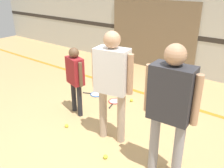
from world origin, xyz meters
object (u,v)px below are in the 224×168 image
racket_spare_on_floor (114,102)px  tennis_ball_by_spare_racket (131,100)px  tennis_ball_stray_left (67,126)px  tennis_ball_stray_right (158,119)px  person_student_left (75,74)px  racket_second_spare (96,94)px  person_student_right (171,100)px  tennis_ball_near_instructor (106,157)px  person_instructor (112,77)px

racket_spare_on_floor → tennis_ball_by_spare_racket: tennis_ball_by_spare_racket is taller
tennis_ball_stray_left → tennis_ball_stray_right: (1.16, 1.18, 0.00)m
tennis_ball_by_spare_racket → person_student_left: bearing=-118.7°
racket_second_spare → tennis_ball_stray_right: 1.64m
person_student_right → tennis_ball_stray_right: 1.72m
racket_spare_on_floor → tennis_ball_by_spare_racket: bearing=113.5°
person_student_left → tennis_ball_stray_left: 0.93m
racket_spare_on_floor → tennis_ball_near_instructor: bearing=15.3°
racket_second_spare → tennis_ball_stray_right: (1.63, -0.13, 0.02)m
person_student_left → tennis_ball_stray_right: person_student_left is taller
tennis_ball_near_instructor → tennis_ball_stray_right: (0.10, 1.40, 0.00)m
person_student_left → tennis_ball_by_spare_racket: size_ratio=19.73×
person_student_left → person_student_right: 2.14m
person_student_right → tennis_ball_by_spare_racket: bearing=-48.6°
person_student_right → person_instructor: bearing=-15.4°
racket_second_spare → tennis_ball_stray_left: size_ratio=7.41×
person_instructor → tennis_ball_stray_right: (0.34, 0.94, -1.06)m
tennis_ball_near_instructor → person_student_left: bearing=151.1°
person_student_left → tennis_ball_near_instructor: size_ratio=19.73×
person_instructor → tennis_ball_by_spare_racket: 1.73m
racket_second_spare → tennis_ball_by_spare_racket: (0.83, 0.21, 0.02)m
person_student_right → tennis_ball_near_instructor: size_ratio=27.04×
person_student_right → tennis_ball_by_spare_racket: size_ratio=27.04×
person_student_left → racket_second_spare: bearing=124.6°
tennis_ball_near_instructor → tennis_ball_stray_left: (-1.06, 0.22, 0.00)m
person_instructor → person_student_right: size_ratio=0.99×
tennis_ball_near_instructor → tennis_ball_stray_left: same height
tennis_ball_by_spare_racket → person_instructor: bearing=-69.9°
tennis_ball_by_spare_racket → tennis_ball_stray_right: 0.87m
tennis_ball_stray_left → tennis_ball_stray_right: same height
person_student_left → tennis_ball_stray_right: bearing=44.5°
person_student_right → tennis_ball_stray_left: size_ratio=27.04×
person_instructor → tennis_ball_stray_left: 1.36m
person_student_left → racket_second_spare: (-0.26, 0.83, -0.80)m
racket_spare_on_floor → tennis_ball_by_spare_racket: size_ratio=7.20×
racket_spare_on_floor → tennis_ball_near_instructor: tennis_ball_near_instructor is taller
person_student_left → person_student_right: (2.07, -0.46, 0.30)m
racket_spare_on_floor → racket_second_spare: 0.55m
tennis_ball_near_instructor → tennis_ball_stray_right: same height
person_instructor → tennis_ball_near_instructor: size_ratio=26.66×
tennis_ball_stray_left → person_student_left: bearing=113.4°
person_student_right → racket_second_spare: size_ratio=3.65×
tennis_ball_by_spare_racket → tennis_ball_stray_left: same height
tennis_ball_near_instructor → tennis_ball_stray_left: bearing=168.3°
tennis_ball_stray_right → racket_spare_on_floor: bearing=174.9°
person_instructor → tennis_ball_by_spare_racket: (-0.47, 1.28, -1.06)m
person_instructor → tennis_ball_stray_left: bearing=-174.0°
person_student_left → tennis_ball_near_instructor: 1.64m
racket_second_spare → tennis_ball_near_instructor: (1.53, -1.53, 0.02)m
racket_spare_on_floor → tennis_ball_stray_right: (1.08, -0.10, 0.02)m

